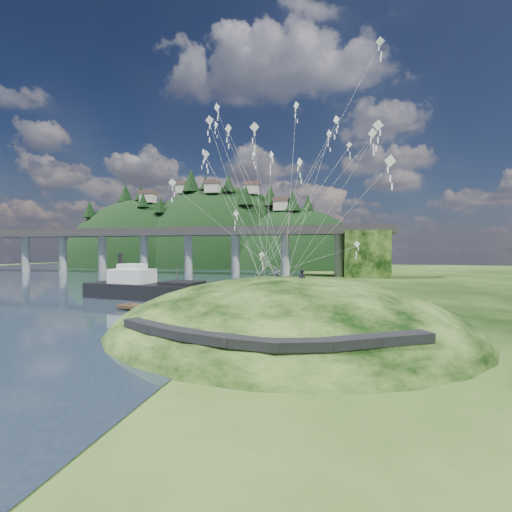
# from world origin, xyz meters

# --- Properties ---
(ground) EXTENTS (320.00, 320.00, 0.00)m
(ground) POSITION_xyz_m (0.00, 0.00, 0.00)
(ground) COLOR black
(ground) RESTS_ON ground
(grass_hill) EXTENTS (36.00, 32.00, 13.00)m
(grass_hill) POSITION_xyz_m (8.00, 2.00, -1.50)
(grass_hill) COLOR black
(grass_hill) RESTS_ON ground
(footpath) EXTENTS (22.29, 5.84, 0.83)m
(footpath) POSITION_xyz_m (7.46, -9.74, 2.08)
(footpath) COLOR black
(footpath) RESTS_ON ground
(bridge) EXTENTS (160.00, 11.00, 15.00)m
(bridge) POSITION_xyz_m (-26.46, 70.07, 9.70)
(bridge) COLOR #2D2B2B
(bridge) RESTS_ON ground
(far_ridge) EXTENTS (153.00, 70.00, 94.50)m
(far_ridge) POSITION_xyz_m (-43.58, 122.17, -7.44)
(far_ridge) COLOR black
(far_ridge) RESTS_ON ground
(work_barge) EXTENTS (21.05, 8.47, 7.16)m
(work_barge) POSITION_xyz_m (-16.34, 17.24, 1.79)
(work_barge) COLOR black
(work_barge) RESTS_ON ground
(wooden_dock) EXTENTS (15.02, 5.19, 1.06)m
(wooden_dock) POSITION_xyz_m (-7.05, 6.86, 0.47)
(wooden_dock) COLOR #352315
(wooden_dock) RESTS_ON ground
(kite_flyers) EXTENTS (3.79, 2.72, 1.95)m
(kite_flyers) POSITION_xyz_m (8.23, 2.60, 5.86)
(kite_flyers) COLOR #272834
(kite_flyers) RESTS_ON ground
(kite_swarm) EXTENTS (18.92, 16.15, 20.85)m
(kite_swarm) POSITION_xyz_m (7.53, 1.61, 17.72)
(kite_swarm) COLOR silver
(kite_swarm) RESTS_ON ground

